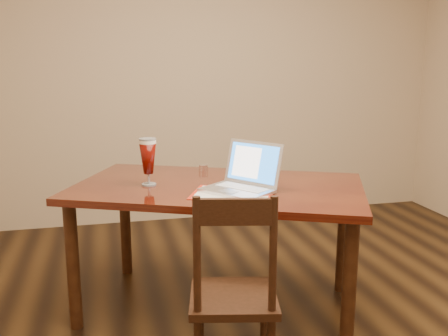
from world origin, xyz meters
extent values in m
cube|color=tan|center=(0.00, 2.50, 1.35)|extent=(4.50, 0.01, 2.70)
cube|color=#521B0B|center=(-0.32, 0.68, 0.75)|extent=(1.89, 1.53, 0.04)
cylinder|color=#381D0E|center=(-1.15, 0.64, 0.37)|extent=(0.07, 0.07, 0.73)
cylinder|color=#381D0E|center=(0.20, 0.03, 0.37)|extent=(0.07, 0.07, 0.73)
cylinder|color=#381D0E|center=(-0.83, 1.34, 0.37)|extent=(0.07, 0.07, 0.73)
cylinder|color=#381D0E|center=(0.52, 0.72, 0.37)|extent=(0.07, 0.07, 0.73)
cube|color=#B32410|center=(-0.29, 0.46, 0.78)|extent=(0.52, 0.46, 0.00)
cube|color=silver|center=(-0.29, 0.46, 0.78)|extent=(0.47, 0.41, 0.00)
cube|color=silver|center=(-0.26, 0.48, 0.79)|extent=(0.42, 0.44, 0.02)
cube|color=silver|center=(-0.22, 0.52, 0.80)|extent=(0.27, 0.30, 0.00)
cube|color=#AFAFB4|center=(-0.31, 0.44, 0.80)|extent=(0.11, 0.11, 0.00)
cube|color=silver|center=(-0.13, 0.58, 0.92)|extent=(0.28, 0.33, 0.24)
cube|color=blue|center=(-0.14, 0.58, 0.92)|extent=(0.24, 0.28, 0.20)
cube|color=white|center=(-0.17, 0.61, 0.92)|extent=(0.15, 0.17, 0.17)
cylinder|color=silver|center=(-0.71, 0.77, 0.78)|extent=(0.08, 0.08, 0.01)
cylinder|color=silver|center=(-0.71, 0.77, 0.81)|extent=(0.01, 0.01, 0.06)
cylinder|color=white|center=(-0.71, 0.77, 1.03)|extent=(0.10, 0.10, 0.02)
cylinder|color=silver|center=(-0.71, 0.77, 1.04)|extent=(0.10, 0.10, 0.01)
cylinder|color=white|center=(-0.32, 1.08, 0.79)|extent=(0.06, 0.06, 0.04)
cylinder|color=white|center=(-0.11, 0.99, 0.79)|extent=(0.06, 0.06, 0.04)
cube|color=#32180E|center=(-0.40, -0.01, 0.41)|extent=(0.47, 0.45, 0.04)
cylinder|color=#32180E|center=(-0.53, 0.18, 0.19)|extent=(0.04, 0.04, 0.39)
cylinder|color=#32180E|center=(-0.21, 0.11, 0.19)|extent=(0.04, 0.04, 0.39)
cylinder|color=#32180E|center=(-0.59, -0.12, 0.68)|extent=(0.03, 0.03, 0.51)
cylinder|color=#32180E|center=(-0.28, -0.19, 0.68)|extent=(0.03, 0.03, 0.51)
cube|color=#32180E|center=(-0.43, -0.15, 0.87)|extent=(0.32, 0.10, 0.11)
camera|label=1|loc=(-0.94, -2.06, 1.48)|focal=40.00mm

